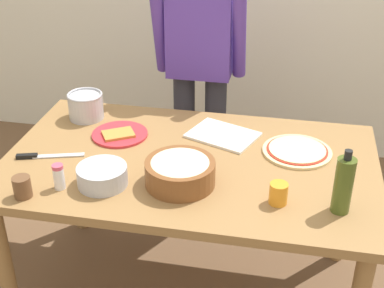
# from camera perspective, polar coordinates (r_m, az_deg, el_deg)

# --- Properties ---
(dining_table) EXTENTS (1.60, 0.96, 0.76)m
(dining_table) POSITION_cam_1_polar(r_m,az_deg,el_deg) (2.37, -0.24, -3.56)
(dining_table) COLOR olive
(dining_table) RESTS_ON ground
(person_cook) EXTENTS (0.49, 0.25, 1.62)m
(person_cook) POSITION_cam_1_polar(r_m,az_deg,el_deg) (2.93, 0.86, 9.00)
(person_cook) COLOR #2D2D38
(person_cook) RESTS_ON ground
(pizza_raw_on_board) EXTENTS (0.30, 0.30, 0.02)m
(pizza_raw_on_board) POSITION_cam_1_polar(r_m,az_deg,el_deg) (2.41, 11.04, -0.71)
(pizza_raw_on_board) COLOR beige
(pizza_raw_on_board) RESTS_ON dining_table
(plate_with_slice) EXTENTS (0.26, 0.26, 0.02)m
(plate_with_slice) POSITION_cam_1_polar(r_m,az_deg,el_deg) (2.53, -7.66, 1.03)
(plate_with_slice) COLOR red
(plate_with_slice) RESTS_ON dining_table
(popcorn_bowl) EXTENTS (0.28, 0.28, 0.11)m
(popcorn_bowl) POSITION_cam_1_polar(r_m,az_deg,el_deg) (2.13, -1.16, -2.83)
(popcorn_bowl) COLOR brown
(popcorn_bowl) RESTS_ON dining_table
(mixing_bowl_steel) EXTENTS (0.20, 0.20, 0.08)m
(mixing_bowl_steel) POSITION_cam_1_polar(r_m,az_deg,el_deg) (2.17, -9.46, -3.32)
(mixing_bowl_steel) COLOR #B7B7BC
(mixing_bowl_steel) RESTS_ON dining_table
(olive_oil_bottle) EXTENTS (0.07, 0.07, 0.26)m
(olive_oil_bottle) POSITION_cam_1_polar(r_m,az_deg,el_deg) (2.02, 15.70, -4.18)
(olive_oil_bottle) COLOR #47561E
(olive_oil_bottle) RESTS_ON dining_table
(steel_pot) EXTENTS (0.17, 0.17, 0.13)m
(steel_pot) POSITION_cam_1_polar(r_m,az_deg,el_deg) (2.70, -11.16, 4.00)
(steel_pot) COLOR #B7B7BC
(steel_pot) RESTS_ON dining_table
(cup_orange) EXTENTS (0.07, 0.07, 0.08)m
(cup_orange) POSITION_cam_1_polar(r_m,az_deg,el_deg) (2.05, 9.12, -5.18)
(cup_orange) COLOR orange
(cup_orange) RESTS_ON dining_table
(cup_small_brown) EXTENTS (0.07, 0.07, 0.08)m
(cup_small_brown) POSITION_cam_1_polar(r_m,az_deg,el_deg) (2.16, -17.50, -4.35)
(cup_small_brown) COLOR brown
(cup_small_brown) RESTS_ON dining_table
(salt_shaker) EXTENTS (0.04, 0.04, 0.11)m
(salt_shaker) POSITION_cam_1_polar(r_m,az_deg,el_deg) (2.17, -13.89, -3.37)
(salt_shaker) COLOR white
(salt_shaker) RESTS_ON dining_table
(cutting_board_white) EXTENTS (0.36, 0.31, 0.01)m
(cutting_board_white) POSITION_cam_1_polar(r_m,az_deg,el_deg) (2.51, 3.28, 0.95)
(cutting_board_white) COLOR white
(cutting_board_white) RESTS_ON dining_table
(chef_knife) EXTENTS (0.28, 0.11, 0.02)m
(chef_knife) POSITION_cam_1_polar(r_m,az_deg,el_deg) (2.42, -15.58, -1.23)
(chef_knife) COLOR silver
(chef_knife) RESTS_ON dining_table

